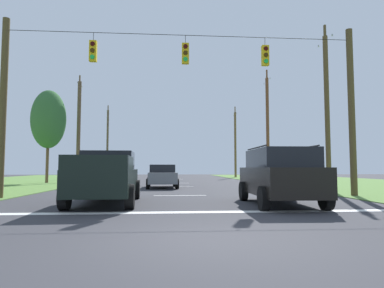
# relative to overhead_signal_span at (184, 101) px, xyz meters

# --- Properties ---
(ground_plane) EXTENTS (120.00, 120.00, 0.00)m
(ground_plane) POSITION_rel_overhead_signal_span_xyz_m (-0.13, -8.87, -4.36)
(ground_plane) COLOR #333338
(stop_bar_stripe) EXTENTS (13.81, 0.45, 0.01)m
(stop_bar_stripe) POSITION_rel_overhead_signal_span_xyz_m (-0.13, -5.04, -4.36)
(stop_bar_stripe) COLOR white
(stop_bar_stripe) RESTS_ON ground
(lane_dash_0) EXTENTS (2.50, 0.15, 0.01)m
(lane_dash_0) POSITION_rel_overhead_signal_span_xyz_m (-0.13, 0.96, -4.36)
(lane_dash_0) COLOR white
(lane_dash_0) RESTS_ON ground
(lane_dash_1) EXTENTS (2.50, 0.15, 0.01)m
(lane_dash_1) POSITION_rel_overhead_signal_span_xyz_m (-0.13, 8.81, -4.36)
(lane_dash_1) COLOR white
(lane_dash_1) RESTS_ON ground
(lane_dash_2) EXTENTS (2.50, 0.15, 0.01)m
(lane_dash_2) POSITION_rel_overhead_signal_span_xyz_m (-0.13, 13.90, -4.36)
(lane_dash_2) COLOR white
(lane_dash_2) RESTS_ON ground
(lane_dash_3) EXTENTS (2.50, 0.15, 0.01)m
(lane_dash_3) POSITION_rel_overhead_signal_span_xyz_m (-0.13, 23.42, -4.36)
(lane_dash_3) COLOR white
(lane_dash_3) RESTS_ON ground
(overhead_signal_span) EXTENTS (16.18, 0.31, 7.97)m
(overhead_signal_span) POSITION_rel_overhead_signal_span_xyz_m (0.00, 0.00, 0.00)
(overhead_signal_span) COLOR brown
(overhead_signal_span) RESTS_ON ground
(pickup_truck) EXTENTS (2.43, 5.46, 1.95)m
(pickup_truck) POSITION_rel_overhead_signal_span_xyz_m (-2.99, -2.34, -3.40)
(pickup_truck) COLOR black
(pickup_truck) RESTS_ON ground
(suv_black) EXTENTS (2.35, 4.87, 2.05)m
(suv_black) POSITION_rel_overhead_signal_span_xyz_m (3.25, -3.32, -3.30)
(suv_black) COLOR black
(suv_black) RESTS_ON ground
(distant_car_crossing_white) EXTENTS (2.09, 4.33, 1.52)m
(distant_car_crossing_white) POSITION_rel_overhead_signal_span_xyz_m (-5.92, 8.26, -3.57)
(distant_car_crossing_white) COLOR silver
(distant_car_crossing_white) RESTS_ON ground
(distant_car_oncoming) EXTENTS (2.13, 4.35, 1.52)m
(distant_car_oncoming) POSITION_rel_overhead_signal_span_xyz_m (-1.06, 7.25, -3.57)
(distant_car_oncoming) COLOR slate
(distant_car_oncoming) RESTS_ON ground
(utility_pole_mid_right) EXTENTS (0.29, 1.84, 9.94)m
(utility_pole_mid_right) POSITION_rel_overhead_signal_span_xyz_m (8.72, 3.94, 0.43)
(utility_pole_mid_right) COLOR brown
(utility_pole_mid_right) RESTS_ON ground
(utility_pole_far_right) EXTENTS (0.29, 1.99, 10.51)m
(utility_pole_far_right) POSITION_rel_overhead_signal_span_xyz_m (8.57, 15.16, 0.68)
(utility_pole_far_right) COLOR brown
(utility_pole_far_right) RESTS_ON ground
(utility_pole_near_left) EXTENTS (0.30, 2.00, 9.76)m
(utility_pole_near_left) POSITION_rel_overhead_signal_span_xyz_m (8.62, 30.12, 0.30)
(utility_pole_near_left) COLOR brown
(utility_pole_near_left) RESTS_ON ground
(utility_pole_far_left) EXTENTS (0.34, 1.65, 9.92)m
(utility_pole_far_left) POSITION_rel_overhead_signal_span_xyz_m (-8.88, 16.28, 0.42)
(utility_pole_far_left) COLOR brown
(utility_pole_far_left) RESTS_ON ground
(utility_pole_distant_right) EXTENTS (0.27, 1.70, 9.63)m
(utility_pole_distant_right) POSITION_rel_overhead_signal_span_xyz_m (-8.61, 29.82, 0.46)
(utility_pole_distant_right) COLOR brown
(utility_pole_distant_right) RESTS_ON ground
(tree_roadside_right) EXTENTS (2.92, 2.92, 8.10)m
(tree_roadside_right) POSITION_rel_overhead_signal_span_xyz_m (-11.07, 14.73, 1.17)
(tree_roadside_right) COLOR brown
(tree_roadside_right) RESTS_ON ground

